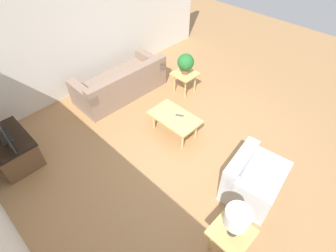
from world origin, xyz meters
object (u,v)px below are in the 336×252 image
(side_table_plant, at_px, (185,76))
(table_lamp, at_px, (237,219))
(side_table_lamp, at_px, (231,234))
(sofa, at_px, (121,84))
(armchair, at_px, (251,181))
(potted_plant, at_px, (186,63))
(coffee_table, at_px, (175,118))
(tv_stand_chest, at_px, (12,148))

(side_table_plant, distance_m, table_lamp, 3.76)
(side_table_lamp, bearing_deg, sofa, -17.67)
(armchair, distance_m, potted_plant, 2.99)
(armchair, relative_size, potted_plant, 2.07)
(side_table_plant, height_order, side_table_lamp, same)
(sofa, xyz_separation_m, coffee_table, (-1.79, 0.09, 0.10))
(side_table_lamp, height_order, tv_stand_chest, tv_stand_chest)
(side_table_lamp, bearing_deg, potted_plant, -38.98)
(coffee_table, bearing_deg, side_table_plant, -56.29)
(sofa, relative_size, potted_plant, 4.51)
(armchair, height_order, potted_plant, potted_plant)
(side_table_plant, bearing_deg, side_table_lamp, 141.02)
(sofa, distance_m, coffee_table, 1.80)
(tv_stand_chest, bearing_deg, potted_plant, -102.09)
(armchair, relative_size, coffee_table, 1.00)
(tv_stand_chest, bearing_deg, side_table_plant, -102.09)
(armchair, bearing_deg, side_table_plant, 55.50)
(armchair, xyz_separation_m, table_lamp, (-0.28, 1.01, 0.55))
(armchair, height_order, side_table_plant, armchair)
(side_table_plant, relative_size, table_lamp, 1.03)
(tv_stand_chest, relative_size, potted_plant, 2.16)
(side_table_plant, bearing_deg, sofa, 48.06)
(coffee_table, bearing_deg, side_table_lamp, 151.25)
(coffee_table, distance_m, side_table_plant, 1.44)
(armchair, xyz_separation_m, potted_plant, (2.62, -1.34, 0.48))
(sofa, relative_size, side_table_lamp, 4.18)
(side_table_plant, bearing_deg, table_lamp, 141.02)
(side_table_lamp, distance_m, table_lamp, 0.42)
(armchair, bearing_deg, coffee_table, 77.92)
(sofa, height_order, potted_plant, potted_plant)
(potted_plant, bearing_deg, coffee_table, 123.71)
(sofa, relative_size, coffee_table, 2.17)
(sofa, bearing_deg, coffee_table, 88.15)
(side_table_plant, xyz_separation_m, potted_plant, (-0.00, 0.00, 0.35))
(side_table_lamp, bearing_deg, table_lamp, -45.00)
(coffee_table, height_order, side_table_lamp, side_table_lamp)
(side_table_plant, bearing_deg, coffee_table, 123.71)
(armchair, relative_size, side_table_lamp, 1.92)
(tv_stand_chest, height_order, potted_plant, potted_plant)
(potted_plant, bearing_deg, side_table_lamp, 141.02)
(sofa, height_order, side_table_lamp, sofa)
(potted_plant, bearing_deg, table_lamp, 141.02)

